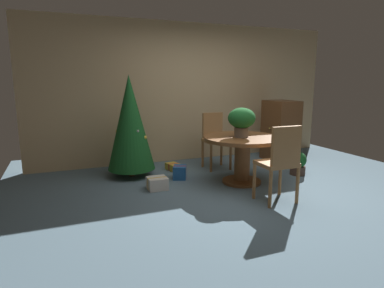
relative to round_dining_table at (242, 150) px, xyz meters
name	(u,v)px	position (x,y,z in m)	size (l,w,h in m)	color
ground_plane	(247,192)	(-0.15, -0.43, -0.51)	(6.60, 6.60, 0.00)	slate
back_wall_panel	(190,93)	(-0.15, 1.77, 0.79)	(6.00, 0.10, 2.60)	tan
round_dining_table	(242,150)	(0.00, 0.00, 0.00)	(1.16, 1.16, 0.71)	brown
flower_vase	(242,120)	(-0.04, -0.02, 0.46)	(0.40, 0.40, 0.44)	#665B51
wooden_chair_far	(215,137)	(0.00, 0.95, 0.05)	(0.42, 0.39, 0.98)	#9E6B3D
wooden_chair_near	(280,159)	(0.00, -0.92, 0.06)	(0.45, 0.40, 1.00)	#9E6B3D
holiday_tree	(130,123)	(-1.48, 0.99, 0.37)	(0.76, 0.76, 1.63)	brown
gift_box_gold	(173,167)	(-0.74, 1.06, -0.45)	(0.24, 0.32, 0.11)	gold
gift_box_blue	(180,172)	(-0.81, 0.54, -0.40)	(0.28, 0.29, 0.21)	#1E569E
gift_box_cream	(157,183)	(-1.28, 0.18, -0.42)	(0.28, 0.26, 0.17)	silver
wooden_cabinet	(280,131)	(1.43, 0.99, 0.07)	(0.52, 0.64, 1.16)	brown
potted_plant	(298,163)	(1.08, 0.03, -0.31)	(0.27, 0.27, 0.38)	#4C382D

